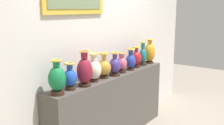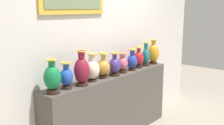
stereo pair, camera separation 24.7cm
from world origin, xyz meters
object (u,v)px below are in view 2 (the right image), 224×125
vase_amber (153,53)px  vase_indigo (114,66)px  vase_ivory (92,69)px  vase_ochre (103,67)px  vase_cobalt (132,61)px  vase_emerald (52,78)px  vase_crimson (138,58)px  vase_teal (146,56)px  vase_burgundy (82,70)px  vase_sapphire (66,77)px  vase_rose (122,63)px

vase_amber → vase_indigo: bearing=-178.5°
vase_ivory → vase_ochre: vase_ivory is taller
vase_indigo → vase_cobalt: 0.41m
vase_emerald → vase_crimson: size_ratio=1.16×
vase_crimson → vase_emerald: bearing=-179.0°
vase_crimson → vase_amber: bearing=-1.4°
vase_emerald → vase_cobalt: size_ratio=1.18×
vase_emerald → vase_ochre: (0.83, 0.03, -0.02)m
vase_indigo → vase_amber: bearing=1.5°
vase_teal → vase_indigo: bearing=-177.4°
vase_burgundy → vase_amber: 1.63m
vase_burgundy → vase_indigo: 0.61m
vase_sapphire → vase_cobalt: size_ratio=0.97×
vase_ivory → vase_amber: vase_amber is taller
vase_crimson → vase_indigo: bearing=-176.7°
vase_emerald → vase_cobalt: vase_emerald is taller
vase_sapphire → vase_amber: (1.83, 0.00, 0.04)m
vase_cobalt → vase_emerald: bearing=180.0°
vase_rose → vase_cobalt: vase_cobalt is taller
vase_emerald → vase_burgundy: 0.41m
vase_cobalt → vase_rose: bearing=175.0°
vase_burgundy → vase_indigo: (0.61, 0.01, -0.05)m
vase_ivory → vase_cobalt: (0.81, -0.03, -0.01)m
vase_cobalt → vase_indigo: bearing=-179.2°
vase_indigo → vase_ivory: bearing=175.2°
vase_burgundy → vase_rose: vase_burgundy is taller
vase_teal → vase_cobalt: bearing=-175.7°
vase_amber → vase_crimson: bearing=178.6°
vase_burgundy → vase_amber: size_ratio=1.04×
vase_ochre → vase_rose: size_ratio=1.18×
vase_indigo → vase_crimson: vase_crimson is taller
vase_ochre → vase_amber: bearing=-0.3°
vase_rose → vase_crimson: vase_crimson is taller
vase_burgundy → vase_cobalt: size_ratio=1.31×
vase_ivory → vase_crimson: vase_ivory is taller
vase_indigo → vase_rose: size_ratio=1.12×
vase_indigo → vase_teal: size_ratio=0.85×
vase_amber → vase_burgundy: bearing=-178.7°
vase_sapphire → vase_amber: 1.83m
vase_ochre → vase_teal: 1.01m
vase_cobalt → vase_burgundy: bearing=-179.1°
vase_emerald → vase_teal: (1.84, 0.03, -0.01)m
vase_ivory → vase_indigo: bearing=-4.8°
vase_burgundy → vase_crimson: vase_burgundy is taller
vase_ivory → vase_teal: 1.21m
vase_burgundy → vase_crimson: size_ratio=1.29×
vase_ivory → vase_cobalt: vase_ivory is taller
vase_indigo → vase_amber: vase_amber is taller
vase_ochre → vase_rose: (0.39, -0.01, -0.01)m
vase_ochre → vase_indigo: vase_ochre is taller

